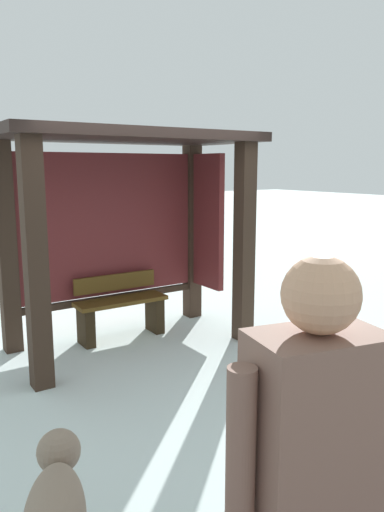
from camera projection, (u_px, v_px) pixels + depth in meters
ground_plane at (132, 344)px, 5.86m from camera, size 60.00×60.00×0.00m
bus_shelter at (129, 199)px, 5.74m from camera, size 2.87×1.54×2.47m
bench_left_inside at (121, 309)px, 6.03m from camera, size 1.12×0.36×0.77m
person_walking at (312, 485)px, 1.57m from camera, size 0.61×0.36×1.82m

